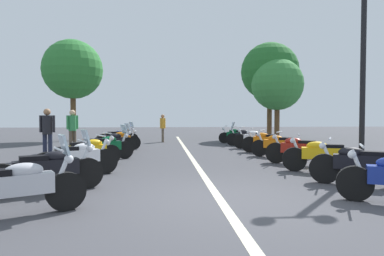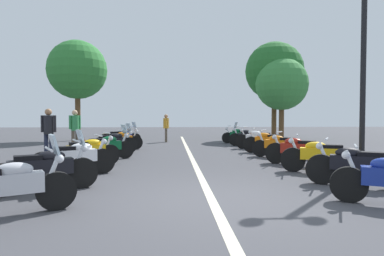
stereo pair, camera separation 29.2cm
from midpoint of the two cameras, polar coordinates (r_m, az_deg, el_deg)
ground_plane at (r=5.87m, az=4.91°, el=-12.43°), size 80.00×80.00×0.00m
lane_centre_stripe at (r=11.32m, az=0.77°, el=-5.41°), size 25.07×0.16×0.01m
motorcycle_left_row_0 at (r=5.46m, az=-28.80°, el=-8.88°), size 1.16×1.93×1.19m
motorcycle_left_row_1 at (r=6.89m, az=-23.49°, el=-6.50°), size 1.15×1.97×1.20m
motorcycle_left_row_2 at (r=8.48m, az=-18.87°, el=-4.92°), size 1.14×1.85×1.00m
motorcycle_left_row_3 at (r=9.99m, az=-17.08°, el=-3.91°), size 1.18×1.79×0.99m
motorcycle_left_row_4 at (r=11.35m, az=-14.26°, el=-3.13°), size 1.22×1.87×1.20m
motorcycle_left_row_5 at (r=13.11m, az=-13.13°, el=-2.41°), size 1.13×1.91×1.21m
motorcycle_left_row_6 at (r=14.56m, az=-12.00°, el=-2.03°), size 0.97×2.00×0.99m
motorcycle_left_row_7 at (r=16.14m, az=-11.82°, el=-1.57°), size 1.18×1.93×1.22m
motorcycle_right_row_1 at (r=7.68m, az=27.84°, el=-5.75°), size 1.15×1.86×1.00m
motorcycle_right_row_2 at (r=9.17m, az=22.65°, el=-4.45°), size 0.98×2.04×1.00m
motorcycle_right_row_3 at (r=10.38m, az=18.90°, el=-3.65°), size 1.25×1.80×1.01m
motorcycle_right_row_4 at (r=12.00m, az=15.91°, el=-2.92°), size 1.29×1.85×0.99m
motorcycle_right_row_5 at (r=13.44m, az=13.71°, el=-2.34°), size 0.95×1.93×1.01m
motorcycle_right_row_6 at (r=14.86m, az=12.16°, el=-1.89°), size 1.21×1.99×1.01m
motorcycle_right_row_7 at (r=16.34m, az=10.49°, el=-1.53°), size 1.07×1.98×1.21m
motorcycle_right_row_8 at (r=17.86m, az=8.81°, el=-1.30°), size 1.02×1.90×0.98m
street_lamp_twin_globe at (r=10.10m, az=28.60°, el=14.54°), size 0.32×1.22×5.51m
traffic_cone_0 at (r=13.53m, az=-17.62°, el=-3.06°), size 0.36×0.36×0.61m
bystander_0 at (r=14.78m, az=-19.26°, el=0.21°), size 0.39×0.41×1.75m
bystander_1 at (r=12.24m, az=-23.16°, el=-0.22°), size 0.32×0.53×1.74m
bystander_2 at (r=18.74m, az=-4.11°, el=0.36°), size 0.53×0.32×1.60m
roadside_tree_0 at (r=21.23m, az=15.80°, el=7.35°), size 3.24×3.24×5.11m
roadside_tree_1 at (r=21.35m, az=-19.05°, el=9.56°), size 3.57×3.57×6.12m
roadside_tree_2 at (r=22.44m, az=14.58°, el=9.57°), size 3.79×3.79×6.36m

